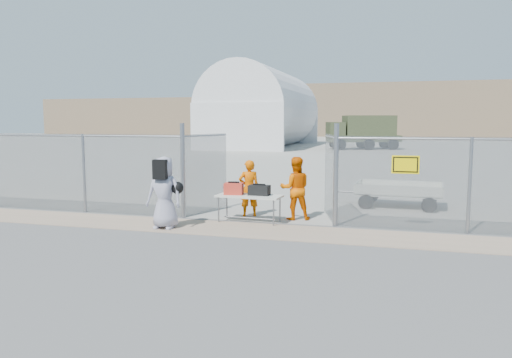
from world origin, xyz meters
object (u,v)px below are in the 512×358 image
(folding_table, at_px, (249,209))
(utility_trailer, at_px, (399,194))
(visitor, at_px, (164,193))
(security_worker_right, at_px, (295,188))
(security_worker_left, at_px, (249,188))

(folding_table, bearing_deg, utility_trailer, 46.31)
(visitor, bearing_deg, folding_table, 33.60)
(security_worker_right, xyz_separation_m, utility_trailer, (2.59, 2.74, -0.43))
(security_worker_right, height_order, visitor, visitor)
(folding_table, bearing_deg, security_worker_right, 35.18)
(folding_table, distance_m, utility_trailer, 4.98)
(security_worker_left, bearing_deg, folding_table, 84.53)
(folding_table, height_order, utility_trailer, utility_trailer)
(visitor, distance_m, utility_trailer, 7.12)
(folding_table, relative_size, security_worker_left, 1.07)
(security_worker_right, bearing_deg, folding_table, 14.70)
(security_worker_left, relative_size, visitor, 0.88)
(security_worker_left, distance_m, utility_trailer, 4.70)
(folding_table, distance_m, visitor, 2.20)
(visitor, bearing_deg, utility_trailer, 38.46)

